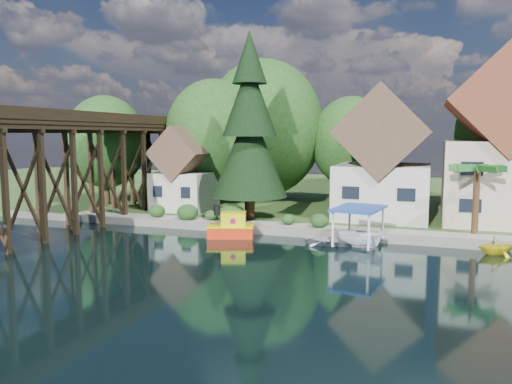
{
  "coord_description": "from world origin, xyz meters",
  "views": [
    {
      "loc": [
        10.83,
        -27.19,
        7.48
      ],
      "look_at": [
        -0.89,
        6.0,
        3.45
      ],
      "focal_mm": 35.0,
      "sensor_mm": 36.0,
      "label": 1
    }
  ],
  "objects_px": {
    "house_center": "(502,149)",
    "tugboat": "(231,227)",
    "house_left": "(384,163)",
    "boat_canopy": "(358,230)",
    "shed": "(184,174)",
    "boat_yellow": "(497,244)",
    "trestle_bridge": "(73,162)",
    "conifer": "(250,130)",
    "palm_tree": "(477,170)",
    "boat_white_a": "(331,239)"
  },
  "relations": [
    {
      "from": "house_center",
      "to": "tugboat",
      "type": "distance_m",
      "value": 22.25
    },
    {
      "from": "house_left",
      "to": "boat_canopy",
      "type": "relative_size",
      "value": 2.41
    },
    {
      "from": "shed",
      "to": "boat_yellow",
      "type": "height_order",
      "value": "shed"
    },
    {
      "from": "trestle_bridge",
      "to": "boat_yellow",
      "type": "height_order",
      "value": "trestle_bridge"
    },
    {
      "from": "house_center",
      "to": "shed",
      "type": "relative_size",
      "value": 1.77
    },
    {
      "from": "conifer",
      "to": "boat_yellow",
      "type": "height_order",
      "value": "conifer"
    },
    {
      "from": "tugboat",
      "to": "palm_tree",
      "type": "bearing_deg",
      "value": 14.93
    },
    {
      "from": "trestle_bridge",
      "to": "conifer",
      "type": "relative_size",
      "value": 2.87
    },
    {
      "from": "trestle_bridge",
      "to": "shed",
      "type": "height_order",
      "value": "trestle_bridge"
    },
    {
      "from": "boat_yellow",
      "to": "boat_white_a",
      "type": "bearing_deg",
      "value": 66.48
    },
    {
      "from": "house_center",
      "to": "boat_canopy",
      "type": "distance_m",
      "value": 15.14
    },
    {
      "from": "trestle_bridge",
      "to": "boat_yellow",
      "type": "xyz_separation_m",
      "value": [
        30.88,
        1.68,
        -4.71
      ]
    },
    {
      "from": "boat_yellow",
      "to": "conifer",
      "type": "bearing_deg",
      "value": 48.33
    },
    {
      "from": "conifer",
      "to": "boat_white_a",
      "type": "relative_size",
      "value": 4.25
    },
    {
      "from": "palm_tree",
      "to": "house_center",
      "type": "bearing_deg",
      "value": 69.78
    },
    {
      "from": "boat_canopy",
      "to": "house_left",
      "type": "bearing_deg",
      "value": 86.35
    },
    {
      "from": "trestle_bridge",
      "to": "palm_tree",
      "type": "distance_m",
      "value": 30.35
    },
    {
      "from": "conifer",
      "to": "shed",
      "type": "bearing_deg",
      "value": 158.38
    },
    {
      "from": "boat_canopy",
      "to": "palm_tree",
      "type": "bearing_deg",
      "value": 31.52
    },
    {
      "from": "house_left",
      "to": "shed",
      "type": "bearing_deg",
      "value": -175.23
    },
    {
      "from": "shed",
      "to": "boat_canopy",
      "type": "relative_size",
      "value": 1.72
    },
    {
      "from": "tugboat",
      "to": "boat_canopy",
      "type": "bearing_deg",
      "value": -0.79
    },
    {
      "from": "house_left",
      "to": "conifer",
      "type": "height_order",
      "value": "conifer"
    },
    {
      "from": "tugboat",
      "to": "boat_white_a",
      "type": "height_order",
      "value": "tugboat"
    },
    {
      "from": "tugboat",
      "to": "boat_yellow",
      "type": "xyz_separation_m",
      "value": [
        17.76,
        0.65,
        -0.1
      ]
    },
    {
      "from": "house_center",
      "to": "boat_canopy",
      "type": "relative_size",
      "value": 3.04
    },
    {
      "from": "conifer",
      "to": "boat_yellow",
      "type": "relative_size",
      "value": 6.3
    },
    {
      "from": "house_center",
      "to": "boat_canopy",
      "type": "bearing_deg",
      "value": -132.74
    },
    {
      "from": "house_center",
      "to": "palm_tree",
      "type": "distance_m",
      "value": 6.37
    },
    {
      "from": "house_left",
      "to": "house_center",
      "type": "xyz_separation_m",
      "value": [
        9.0,
        0.5,
        1.28
      ]
    },
    {
      "from": "trestle_bridge",
      "to": "house_left",
      "type": "xyz_separation_m",
      "value": [
        23.0,
        10.83,
        -0.21
      ]
    },
    {
      "from": "trestle_bridge",
      "to": "boat_white_a",
      "type": "xyz_separation_m",
      "value": [
        20.55,
        0.97,
        -4.97
      ]
    },
    {
      "from": "house_left",
      "to": "conifer",
      "type": "bearing_deg",
      "value": -156.44
    },
    {
      "from": "house_center",
      "to": "boat_yellow",
      "type": "height_order",
      "value": "house_center"
    },
    {
      "from": "tugboat",
      "to": "boat_canopy",
      "type": "height_order",
      "value": "boat_canopy"
    },
    {
      "from": "boat_white_a",
      "to": "boat_canopy",
      "type": "bearing_deg",
      "value": -91.63
    },
    {
      "from": "trestle_bridge",
      "to": "boat_yellow",
      "type": "distance_m",
      "value": 31.28
    },
    {
      "from": "boat_canopy",
      "to": "boat_yellow",
      "type": "xyz_separation_m",
      "value": [
        8.51,
        0.78,
        -0.52
      ]
    },
    {
      "from": "trestle_bridge",
      "to": "boat_canopy",
      "type": "distance_m",
      "value": 22.77
    },
    {
      "from": "shed",
      "to": "boat_yellow",
      "type": "distance_m",
      "value": 27.17
    },
    {
      "from": "shed",
      "to": "boat_yellow",
      "type": "bearing_deg",
      "value": -16.46
    },
    {
      "from": "house_left",
      "to": "shed",
      "type": "height_order",
      "value": "house_left"
    },
    {
      "from": "trestle_bridge",
      "to": "conifer",
      "type": "height_order",
      "value": "conifer"
    },
    {
      "from": "house_center",
      "to": "palm_tree",
      "type": "xyz_separation_m",
      "value": [
        -2.15,
        -5.84,
        -1.38
      ]
    },
    {
      "from": "house_left",
      "to": "tugboat",
      "type": "bearing_deg",
      "value": -135.25
    },
    {
      "from": "shed",
      "to": "boat_white_a",
      "type": "distance_m",
      "value": 17.98
    },
    {
      "from": "boat_canopy",
      "to": "tugboat",
      "type": "bearing_deg",
      "value": 179.21
    },
    {
      "from": "trestle_bridge",
      "to": "house_left",
      "type": "height_order",
      "value": "house_left"
    },
    {
      "from": "shed",
      "to": "boat_yellow",
      "type": "xyz_separation_m",
      "value": [
        25.88,
        -7.65,
        -3.18
      ]
    },
    {
      "from": "shed",
      "to": "tugboat",
      "type": "distance_m",
      "value": 12.01
    }
  ]
}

